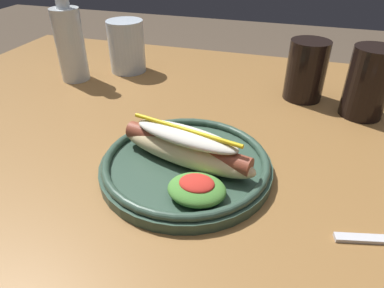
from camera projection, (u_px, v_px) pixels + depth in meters
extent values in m
cube|color=olive|center=(214.00, 158.00, 0.58)|extent=(1.37, 0.99, 0.04)
cylinder|color=olive|center=(77.00, 153.00, 1.25)|extent=(0.06, 0.06, 0.70)
cylinder|color=#334C3D|center=(186.00, 167.00, 0.51)|extent=(0.25, 0.25, 0.02)
torus|color=#334C3D|center=(186.00, 160.00, 0.50)|extent=(0.24, 0.24, 0.01)
ellipsoid|color=beige|center=(186.00, 151.00, 0.50)|extent=(0.22, 0.10, 0.04)
cylinder|color=brown|center=(186.00, 147.00, 0.49)|extent=(0.20, 0.07, 0.03)
ellipsoid|color=silver|center=(186.00, 136.00, 0.48)|extent=(0.17, 0.08, 0.02)
cylinder|color=yellow|center=(186.00, 130.00, 0.48)|extent=(0.17, 0.04, 0.01)
ellipsoid|color=#4C8C38|center=(197.00, 189.00, 0.44)|extent=(0.08, 0.06, 0.02)
ellipsoid|color=red|center=(197.00, 183.00, 0.43)|extent=(0.05, 0.04, 0.01)
cube|color=silver|center=(372.00, 239.00, 0.40)|extent=(0.09, 0.03, 0.00)
cylinder|color=black|center=(368.00, 83.00, 0.63)|extent=(0.08, 0.08, 0.13)
cylinder|color=silver|center=(127.00, 46.00, 0.83)|extent=(0.09, 0.09, 0.12)
cylinder|color=black|center=(306.00, 70.00, 0.70)|extent=(0.08, 0.08, 0.12)
cylinder|color=silver|center=(70.00, 45.00, 0.77)|extent=(0.06, 0.06, 0.16)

